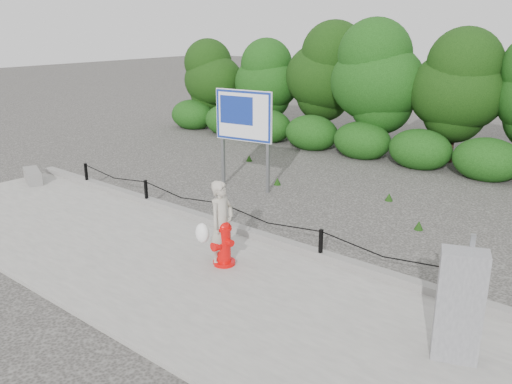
{
  "coord_description": "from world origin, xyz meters",
  "views": [
    {
      "loc": [
        7.48,
        -7.86,
        4.33
      ],
      "look_at": [
        0.78,
        0.2,
        1.0
      ],
      "focal_mm": 38.0,
      "sensor_mm": 36.0,
      "label": 1
    }
  ],
  "objects": [
    {
      "name": "fire_hydrant",
      "position": [
        1.26,
        -1.3,
        0.5
      ],
      "size": [
        0.47,
        0.49,
        0.87
      ],
      "rotation": [
        0.0,
        0.0,
        -0.13
      ],
      "color": "red",
      "rests_on": "sidewalk"
    },
    {
      "name": "pedestrian",
      "position": [
        1.19,
        -1.29,
        0.85
      ],
      "size": [
        0.71,
        0.61,
        1.57
      ],
      "rotation": [
        0.0,
        0.0,
        1.68
      ],
      "color": "#AAA192",
      "rests_on": "sidewalk"
    },
    {
      "name": "sidewalk",
      "position": [
        0.0,
        -2.0,
        0.04
      ],
      "size": [
        14.0,
        4.0,
        0.08
      ],
      "primitive_type": "cube",
      "color": "gray",
      "rests_on": "ground"
    },
    {
      "name": "curb",
      "position": [
        0.0,
        0.05,
        0.15
      ],
      "size": [
        14.0,
        0.22,
        0.14
      ],
      "primitive_type": "cube",
      "color": "slate",
      "rests_on": "sidewalk"
    },
    {
      "name": "utility_cabinet",
      "position": [
        5.54,
        -1.45,
        0.84
      ],
      "size": [
        0.66,
        0.53,
        1.68
      ],
      "rotation": [
        0.0,
        0.0,
        0.39
      ],
      "color": "gray",
      "rests_on": "sidewalk"
    },
    {
      "name": "chain_barrier",
      "position": [
        0.0,
        0.0,
        0.46
      ],
      "size": [
        10.06,
        0.06,
        0.6
      ],
      "color": "black",
      "rests_on": "sidewalk"
    },
    {
      "name": "advertising_sign",
      "position": [
        -1.65,
        2.63,
        1.86
      ],
      "size": [
        1.64,
        0.39,
        2.64
      ],
      "rotation": [
        0.0,
        0.0,
        0.17
      ],
      "color": "slate",
      "rests_on": "ground"
    },
    {
      "name": "treeline",
      "position": [
        0.81,
        8.95,
        2.43
      ],
      "size": [
        20.07,
        3.54,
        4.32
      ],
      "color": "black",
      "rests_on": "ground"
    },
    {
      "name": "concrete_block",
      "position": [
        -6.4,
        -0.78,
        0.25
      ],
      "size": [
        1.1,
        0.71,
        0.33
      ],
      "primitive_type": "cube",
      "rotation": [
        0.0,
        0.0,
        -0.37
      ],
      "color": "slate",
      "rests_on": "sidewalk"
    },
    {
      "name": "ground",
      "position": [
        0.0,
        0.0,
        0.0
      ],
      "size": [
        90.0,
        90.0,
        0.0
      ],
      "primitive_type": "plane",
      "color": "#2D2B28",
      "rests_on": "ground"
    }
  ]
}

